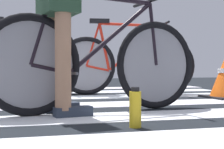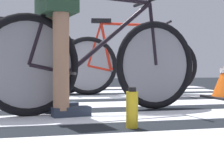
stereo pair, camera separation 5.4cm
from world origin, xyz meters
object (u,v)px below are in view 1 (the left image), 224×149
(cyclist_1_of_4, at_px, (58,25))
(water_bottle, at_px, (135,108))
(bicycle_2_of_4, at_px, (127,64))
(bicycle_1_of_4, at_px, (98,61))
(bicycle_3_of_4, at_px, (23,64))

(cyclist_1_of_4, bearing_deg, water_bottle, -69.21)
(bicycle_2_of_4, bearing_deg, water_bottle, -98.47)
(bicycle_2_of_4, distance_m, water_bottle, 2.28)
(bicycle_1_of_4, relative_size, bicycle_3_of_4, 1.00)
(bicycle_1_of_4, height_order, bicycle_2_of_4, same)
(bicycle_1_of_4, xyz_separation_m, bicycle_2_of_4, (0.68, 1.50, 0.00))
(bicycle_1_of_4, relative_size, bicycle_2_of_4, 0.99)
(water_bottle, bearing_deg, cyclist_1_of_4, 121.57)
(cyclist_1_of_4, xyz_separation_m, bicycle_2_of_4, (0.99, 1.56, -0.25))
(bicycle_2_of_4, relative_size, bicycle_3_of_4, 1.00)
(water_bottle, bearing_deg, bicycle_3_of_4, 105.02)
(bicycle_2_of_4, height_order, bicycle_3_of_4, same)
(bicycle_3_of_4, distance_m, water_bottle, 2.50)
(cyclist_1_of_4, distance_m, bicycle_3_of_4, 1.82)
(bicycle_3_of_4, bearing_deg, cyclist_1_of_4, -90.46)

